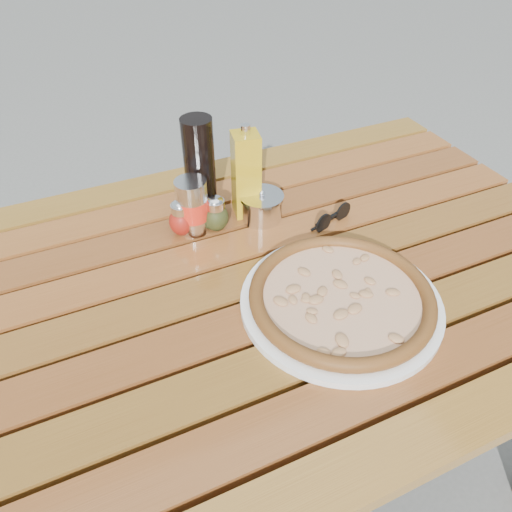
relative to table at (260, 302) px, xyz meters
name	(u,v)px	position (x,y,z in m)	size (l,w,h in m)	color
ground	(259,465)	(0.00, 0.00, -0.67)	(60.00, 60.00, 0.00)	#63625E
table	(260,302)	(0.00, 0.00, 0.00)	(1.40, 0.90, 0.75)	#36200C
plate	(341,303)	(0.10, -0.14, 0.08)	(0.36, 0.36, 0.01)	white
pizza	(342,296)	(0.10, -0.14, 0.10)	(0.37, 0.37, 0.03)	beige
pepper_shaker	(182,218)	(-0.09, 0.19, 0.11)	(0.06, 0.06, 0.08)	#A41F12
oregano_shaker	(216,214)	(-0.02, 0.17, 0.11)	(0.06, 0.06, 0.08)	#363B17
dark_bottle	(200,167)	(-0.03, 0.25, 0.19)	(0.07, 0.07, 0.22)	black
soda_can	(192,207)	(-0.07, 0.19, 0.13)	(0.08, 0.08, 0.12)	silver
olive_oil_cruet	(246,175)	(0.06, 0.20, 0.17)	(0.06, 0.06, 0.21)	#B48F13
parmesan_tin	(262,206)	(0.08, 0.17, 0.11)	(0.13, 0.13, 0.07)	silver
sunglasses	(332,218)	(0.21, 0.08, 0.09)	(0.11, 0.05, 0.04)	black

